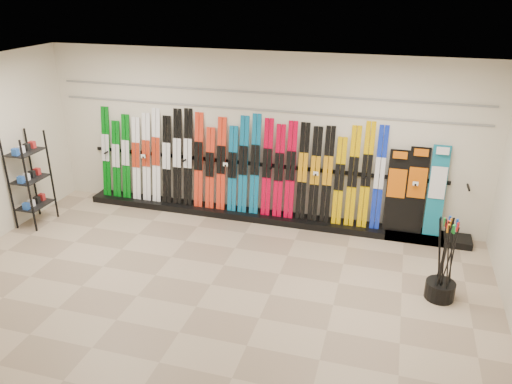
# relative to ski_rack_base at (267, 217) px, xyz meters

# --- Properties ---
(floor) EXTENTS (8.00, 8.00, 0.00)m
(floor) POSITION_rel_ski_rack_base_xyz_m (-0.22, -2.28, -0.06)
(floor) COLOR gray
(floor) RESTS_ON ground
(back_wall) EXTENTS (8.00, 0.00, 8.00)m
(back_wall) POSITION_rel_ski_rack_base_xyz_m (-0.22, 0.22, 1.44)
(back_wall) COLOR beige
(back_wall) RESTS_ON floor
(ceiling) EXTENTS (8.00, 8.00, 0.00)m
(ceiling) POSITION_rel_ski_rack_base_xyz_m (-0.22, -2.28, 2.94)
(ceiling) COLOR silver
(ceiling) RESTS_ON back_wall
(ski_rack_base) EXTENTS (8.00, 0.40, 0.12)m
(ski_rack_base) POSITION_rel_ski_rack_base_xyz_m (0.00, 0.00, 0.00)
(ski_rack_base) COLOR black
(ski_rack_base) RESTS_ON floor
(skis) EXTENTS (5.38, 0.29, 1.82)m
(skis) POSITION_rel_ski_rack_base_xyz_m (-0.65, 0.08, 0.91)
(skis) COLOR #04660E
(skis) RESTS_ON ski_rack_base
(snowboards) EXTENTS (0.94, 0.24, 1.52)m
(snowboards) POSITION_rel_ski_rack_base_xyz_m (2.54, 0.07, 0.79)
(snowboards) COLOR black
(snowboards) RESTS_ON ski_rack_base
(accessory_rack) EXTENTS (0.40, 0.60, 1.67)m
(accessory_rack) POSITION_rel_ski_rack_base_xyz_m (-3.97, -1.26, 0.78)
(accessory_rack) COLOR black
(accessory_rack) RESTS_ON floor
(pole_bin) EXTENTS (0.40, 0.40, 0.25)m
(pole_bin) POSITION_rel_ski_rack_base_xyz_m (2.94, -1.70, 0.07)
(pole_bin) COLOR black
(pole_bin) RESTS_ON floor
(ski_poles) EXTENTS (0.30, 0.37, 1.18)m
(ski_poles) POSITION_rel_ski_rack_base_xyz_m (2.93, -1.71, 0.55)
(ski_poles) COLOR black
(ski_poles) RESTS_ON pole_bin
(slatwall_rail_0) EXTENTS (7.60, 0.02, 0.03)m
(slatwall_rail_0) POSITION_rel_ski_rack_base_xyz_m (-0.22, 0.20, 1.94)
(slatwall_rail_0) COLOR gray
(slatwall_rail_0) RESTS_ON back_wall
(slatwall_rail_1) EXTENTS (7.60, 0.02, 0.03)m
(slatwall_rail_1) POSITION_rel_ski_rack_base_xyz_m (-0.22, 0.20, 2.24)
(slatwall_rail_1) COLOR gray
(slatwall_rail_1) RESTS_ON back_wall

